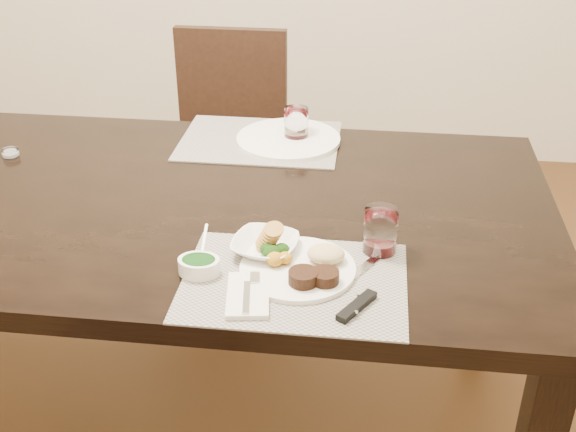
# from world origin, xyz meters

# --- Properties ---
(ground_plane) EXTENTS (4.50, 4.50, 0.00)m
(ground_plane) POSITION_xyz_m (0.00, 0.00, 0.00)
(ground_plane) COLOR #4B2F18
(ground_plane) RESTS_ON ground
(dining_table) EXTENTS (2.00, 1.00, 0.75)m
(dining_table) POSITION_xyz_m (0.00, 0.00, 0.67)
(dining_table) COLOR black
(dining_table) RESTS_ON ground
(chair_far) EXTENTS (0.42, 0.42, 0.90)m
(chair_far) POSITION_xyz_m (0.00, 0.93, 0.50)
(chair_far) COLOR black
(chair_far) RESTS_ON ground
(placemat_near) EXTENTS (0.46, 0.34, 0.00)m
(placemat_near) POSITION_xyz_m (0.40, -0.33, 0.75)
(placemat_near) COLOR gray
(placemat_near) RESTS_ON dining_table
(placemat_far) EXTENTS (0.46, 0.34, 0.00)m
(placemat_far) POSITION_xyz_m (0.21, 0.38, 0.75)
(placemat_far) COLOR gray
(placemat_far) RESTS_ON dining_table
(dinner_plate) EXTENTS (0.24, 0.24, 0.04)m
(dinner_plate) POSITION_xyz_m (0.41, -0.30, 0.77)
(dinner_plate) COLOR white
(dinner_plate) RESTS_ON placemat_near
(napkin_fork) EXTENTS (0.10, 0.16, 0.01)m
(napkin_fork) POSITION_xyz_m (0.31, -0.40, 0.76)
(napkin_fork) COLOR white
(napkin_fork) RESTS_ON placemat_near
(steak_knife) EXTENTS (0.10, 0.25, 0.01)m
(steak_knife) POSITION_xyz_m (0.53, -0.38, 0.76)
(steak_knife) COLOR silver
(steak_knife) RESTS_ON placemat_near
(cracker_bowl) EXTENTS (0.16, 0.16, 0.06)m
(cracker_bowl) POSITION_xyz_m (0.32, -0.23, 0.77)
(cracker_bowl) COLOR white
(cracker_bowl) RESTS_ON placemat_near
(sauce_ramekin) EXTENTS (0.09, 0.13, 0.07)m
(sauce_ramekin) POSITION_xyz_m (0.20, -0.33, 0.77)
(sauce_ramekin) COLOR white
(sauce_ramekin) RESTS_ON placemat_near
(wine_glass_near) EXTENTS (0.07, 0.07, 0.10)m
(wine_glass_near) POSITION_xyz_m (0.57, -0.19, 0.80)
(wine_glass_near) COLOR silver
(wine_glass_near) RESTS_ON placemat_near
(far_plate) EXTENTS (0.30, 0.30, 0.01)m
(far_plate) POSITION_xyz_m (0.30, 0.38, 0.76)
(far_plate) COLOR white
(far_plate) RESTS_ON placemat_far
(wine_glass_far) EXTENTS (0.07, 0.07, 0.10)m
(wine_glass_far) POSITION_xyz_m (0.32, 0.39, 0.80)
(wine_glass_far) COLOR silver
(wine_glass_far) RESTS_ON placemat_far
(salt_cellar) EXTENTS (0.05, 0.05, 0.02)m
(salt_cellar) POSITION_xyz_m (-0.46, 0.19, 0.76)
(salt_cellar) COLOR silver
(salt_cellar) RESTS_ON dining_table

